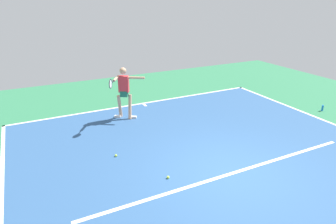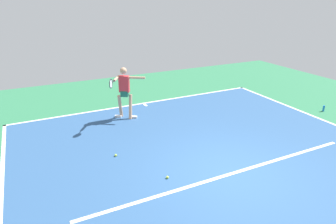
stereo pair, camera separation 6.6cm
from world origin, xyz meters
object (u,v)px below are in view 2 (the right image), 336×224
Objects in this scene: tennis_ball_centre_court at (167,177)px; water_bottle at (324,108)px; tennis_ball_by_sideline at (116,155)px; tennis_player at (124,89)px.

water_bottle is (-7.12, -1.37, 0.08)m from tennis_ball_centre_court.
water_bottle is at bearing 178.80° from tennis_ball_by_sideline.
tennis_ball_centre_court and tennis_ball_by_sideline have the same top height.
tennis_player reaches higher than water_bottle.
tennis_player is at bearing -94.65° from tennis_ball_centre_court.
tennis_player reaches higher than tennis_ball_by_sideline.
water_bottle is (-7.90, 0.16, 0.08)m from tennis_ball_by_sideline.
tennis_ball_centre_court is at bearing 10.90° from water_bottle.
water_bottle is at bearing -169.10° from tennis_ball_centre_court.
tennis_player is at bearing -20.99° from water_bottle.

